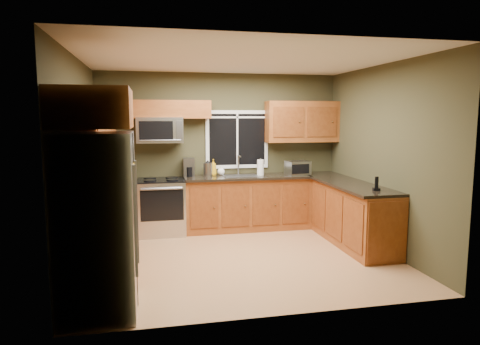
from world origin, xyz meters
name	(u,v)px	position (x,y,z in m)	size (l,w,h in m)	color
floor	(242,257)	(0.00, 0.00, 0.00)	(4.20, 4.20, 0.00)	#B57E4F
ceiling	(242,59)	(0.00, 0.00, 2.70)	(4.20, 4.20, 0.00)	white
back_wall	(220,151)	(0.00, 1.80, 1.35)	(4.20, 4.20, 0.00)	#38351F
front_wall	(282,181)	(0.00, -1.80, 1.35)	(4.20, 4.20, 0.00)	#38351F
left_wall	(78,165)	(-2.10, 0.00, 1.35)	(3.60, 3.60, 0.00)	#38351F
right_wall	(383,158)	(2.10, 0.00, 1.35)	(3.60, 3.60, 0.00)	#38351F
window	(237,139)	(0.30, 1.78, 1.55)	(1.12, 0.03, 1.02)	white
base_cabinets_left	(109,224)	(-1.80, 0.48, 0.45)	(0.60, 2.65, 0.90)	brown
countertop_left	(110,191)	(-1.78, 0.48, 0.92)	(0.65, 2.65, 0.04)	black
base_cabinets_back	(247,203)	(0.42, 1.50, 0.45)	(2.17, 0.60, 0.90)	brown
countertop_back	(247,177)	(0.42, 1.48, 0.92)	(2.17, 0.65, 0.04)	black
base_cabinets_peninsula	(345,212)	(1.80, 0.54, 0.45)	(0.60, 2.52, 0.90)	brown
countertop_peninsula	(344,182)	(1.78, 0.55, 0.92)	(0.65, 2.50, 0.04)	black
upper_cabinets_left	(95,123)	(-1.94, 0.48, 1.86)	(0.33, 2.65, 0.72)	brown
upper_cabinets_back_left	(171,109)	(-0.85, 1.64, 2.07)	(1.30, 0.33, 0.30)	brown
upper_cabinets_back_right	(302,122)	(1.45, 1.64, 1.86)	(1.30, 0.33, 0.72)	brown
upper_cabinet_over_fridge	(92,108)	(-1.74, -1.30, 2.03)	(0.72, 0.90, 0.38)	brown
refrigerator	(98,223)	(-1.74, -1.30, 0.90)	(0.74, 0.90, 1.80)	#B7B7BC
range	(162,206)	(-1.05, 1.47, 0.47)	(0.76, 0.69, 0.94)	#B7B7BC
microwave	(160,130)	(-1.05, 1.61, 1.73)	(0.76, 0.41, 0.42)	#B7B7BC
sink	(241,175)	(0.30, 1.49, 0.95)	(0.60, 0.42, 0.36)	slate
toaster_oven	(298,168)	(1.30, 1.40, 1.06)	(0.43, 0.36, 0.24)	#B7B7BC
coffee_maker	(189,168)	(-0.57, 1.64, 1.09)	(0.20, 0.26, 0.31)	slate
kettle	(208,169)	(-0.25, 1.59, 1.07)	(0.19, 0.19, 0.28)	#B7B7BC
paper_towel_roll	(260,168)	(0.65, 1.48, 1.08)	(0.15, 0.15, 0.30)	white
soap_bottle_a	(213,167)	(-0.15, 1.64, 1.08)	(0.11, 0.11, 0.28)	gold
soap_bottle_c	(221,170)	(-0.01, 1.68, 1.02)	(0.13, 0.13, 0.17)	white
cordless_phone	(376,186)	(1.82, -0.34, 1.00)	(0.11, 0.11, 0.19)	black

